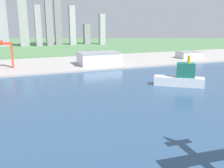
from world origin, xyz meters
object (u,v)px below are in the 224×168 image
Objects in this scene: ferry_boat at (181,78)px; port_crane_red at (2,48)px; warehouse_main at (99,58)px; warehouse_annex at (189,55)px.

port_crane_red reaches higher than ferry_boat.
warehouse_main is at bearing 105.73° from ferry_boat.
port_crane_red reaches higher than warehouse_annex.
warehouse_main reaches higher than warehouse_annex.
port_crane_red is at bearing 137.01° from ferry_boat.
ferry_boat is 200.14m from warehouse_annex.
warehouse_annex is (128.99, 153.02, -0.81)m from ferry_boat.
port_crane_red is 1.02× the size of warehouse_annex.
ferry_boat reaches higher than warehouse_main.
warehouse_main is at bearing -177.44° from warehouse_annex.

